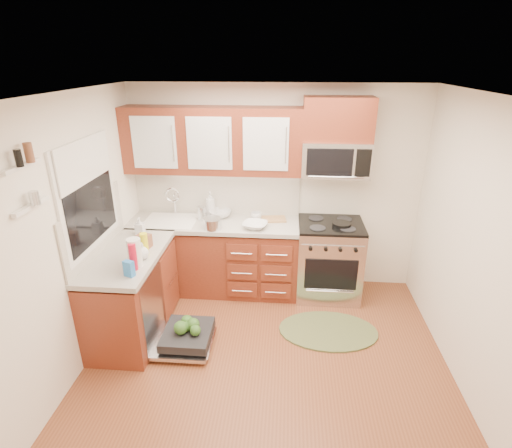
# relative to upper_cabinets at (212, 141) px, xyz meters

# --- Properties ---
(floor) EXTENTS (3.50, 3.50, 0.00)m
(floor) POSITION_rel_upper_cabinets_xyz_m (0.73, -1.57, -1.88)
(floor) COLOR brown
(floor) RESTS_ON ground
(ceiling) EXTENTS (3.50, 3.50, 0.00)m
(ceiling) POSITION_rel_upper_cabinets_xyz_m (0.73, -1.57, 0.62)
(ceiling) COLOR white
(ceiling) RESTS_ON ground
(wall_back) EXTENTS (3.50, 0.04, 2.50)m
(wall_back) POSITION_rel_upper_cabinets_xyz_m (0.73, 0.18, -0.62)
(wall_back) COLOR silver
(wall_back) RESTS_ON ground
(wall_front) EXTENTS (3.50, 0.04, 2.50)m
(wall_front) POSITION_rel_upper_cabinets_xyz_m (0.73, -3.33, -0.62)
(wall_front) COLOR silver
(wall_front) RESTS_ON ground
(wall_left) EXTENTS (0.04, 3.50, 2.50)m
(wall_left) POSITION_rel_upper_cabinets_xyz_m (-1.02, -1.57, -0.62)
(wall_left) COLOR silver
(wall_left) RESTS_ON ground
(wall_right) EXTENTS (0.04, 3.50, 2.50)m
(wall_right) POSITION_rel_upper_cabinets_xyz_m (2.48, -1.57, -0.62)
(wall_right) COLOR silver
(wall_right) RESTS_ON ground
(base_cabinet_back) EXTENTS (2.05, 0.60, 0.85)m
(base_cabinet_back) POSITION_rel_upper_cabinets_xyz_m (0.00, -0.12, -1.45)
(base_cabinet_back) COLOR #5F2615
(base_cabinet_back) RESTS_ON ground
(base_cabinet_left) EXTENTS (0.60, 1.25, 0.85)m
(base_cabinet_left) POSITION_rel_upper_cabinets_xyz_m (-0.72, -1.05, -1.45)
(base_cabinet_left) COLOR #5F2615
(base_cabinet_left) RESTS_ON ground
(countertop_back) EXTENTS (2.07, 0.64, 0.05)m
(countertop_back) POSITION_rel_upper_cabinets_xyz_m (0.00, -0.14, -0.97)
(countertop_back) COLOR #B5AFA5
(countertop_back) RESTS_ON base_cabinet_back
(countertop_left) EXTENTS (0.64, 1.27, 0.05)m
(countertop_left) POSITION_rel_upper_cabinets_xyz_m (-0.71, -1.05, -0.97)
(countertop_left) COLOR #B5AFA5
(countertop_left) RESTS_ON base_cabinet_left
(backsplash_back) EXTENTS (2.05, 0.02, 0.57)m
(backsplash_back) POSITION_rel_upper_cabinets_xyz_m (0.00, 0.16, -0.67)
(backsplash_back) COLOR beige
(backsplash_back) RESTS_ON ground
(backsplash_left) EXTENTS (0.02, 1.25, 0.57)m
(backsplash_left) POSITION_rel_upper_cabinets_xyz_m (-1.01, -1.05, -0.67)
(backsplash_left) COLOR beige
(backsplash_left) RESTS_ON ground
(upper_cabinets) EXTENTS (2.05, 0.35, 0.75)m
(upper_cabinets) POSITION_rel_upper_cabinets_xyz_m (0.00, 0.00, 0.00)
(upper_cabinets) COLOR #5F2615
(upper_cabinets) RESTS_ON ground
(cabinet_over_mw) EXTENTS (0.76, 0.35, 0.47)m
(cabinet_over_mw) POSITION_rel_upper_cabinets_xyz_m (1.41, 0.00, 0.26)
(cabinet_over_mw) COLOR #5F2615
(cabinet_over_mw) RESTS_ON ground
(range) EXTENTS (0.76, 0.64, 0.95)m
(range) POSITION_rel_upper_cabinets_xyz_m (1.41, -0.15, -1.40)
(range) COLOR silver
(range) RESTS_ON ground
(microwave) EXTENTS (0.76, 0.38, 0.40)m
(microwave) POSITION_rel_upper_cabinets_xyz_m (1.41, -0.02, -0.18)
(microwave) COLOR silver
(microwave) RESTS_ON ground
(sink) EXTENTS (0.62, 0.50, 0.26)m
(sink) POSITION_rel_upper_cabinets_xyz_m (-0.52, -0.16, -1.07)
(sink) COLOR white
(sink) RESTS_ON ground
(dishwasher) EXTENTS (0.70, 0.60, 0.20)m
(dishwasher) POSITION_rel_upper_cabinets_xyz_m (-0.13, -1.27, -1.77)
(dishwasher) COLOR silver
(dishwasher) RESTS_ON ground
(window) EXTENTS (0.03, 1.05, 1.05)m
(window) POSITION_rel_upper_cabinets_xyz_m (-1.01, -1.07, -0.32)
(window) COLOR white
(window) RESTS_ON ground
(window_blind) EXTENTS (0.02, 0.96, 0.40)m
(window_blind) POSITION_rel_upper_cabinets_xyz_m (-0.98, -1.07, 0.00)
(window_blind) COLOR white
(window_blind) RESTS_ON ground
(shelf_upper) EXTENTS (0.04, 0.40, 0.03)m
(shelf_upper) POSITION_rel_upper_cabinets_xyz_m (-0.99, -1.92, 0.17)
(shelf_upper) COLOR white
(shelf_upper) RESTS_ON ground
(shelf_lower) EXTENTS (0.04, 0.40, 0.03)m
(shelf_lower) POSITION_rel_upper_cabinets_xyz_m (-0.99, -1.92, -0.12)
(shelf_lower) COLOR white
(shelf_lower) RESTS_ON ground
(rug) EXTENTS (1.23, 0.99, 0.02)m
(rug) POSITION_rel_upper_cabinets_xyz_m (1.37, -0.92, -1.86)
(rug) COLOR #5B673B
(rug) RESTS_ON ground
(skillet) EXTENTS (0.29, 0.29, 0.04)m
(skillet) POSITION_rel_upper_cabinets_xyz_m (1.52, -0.21, -0.90)
(skillet) COLOR black
(skillet) RESTS_ON range
(stock_pot) EXTENTS (0.25, 0.25, 0.13)m
(stock_pot) POSITION_rel_upper_cabinets_xyz_m (0.03, -0.35, -0.89)
(stock_pot) COLOR silver
(stock_pot) RESTS_ON countertop_back
(cutting_board) EXTENTS (0.34, 0.24, 0.02)m
(cutting_board) POSITION_rel_upper_cabinets_xyz_m (0.71, -0.02, -0.94)
(cutting_board) COLOR #AF7A50
(cutting_board) RESTS_ON countertop_back
(canister) EXTENTS (0.12, 0.12, 0.18)m
(canister) POSITION_rel_upper_cabinets_xyz_m (-0.15, -0.10, -0.86)
(canister) COLOR silver
(canister) RESTS_ON countertop_back
(paper_towel_roll) EXTENTS (0.15, 0.15, 0.28)m
(paper_towel_roll) POSITION_rel_upper_cabinets_xyz_m (-0.53, -1.29, -0.81)
(paper_towel_roll) COLOR white
(paper_towel_roll) RESTS_ON countertop_left
(mustard_bottle) EXTENTS (0.08, 0.08, 0.23)m
(mustard_bottle) POSITION_rel_upper_cabinets_xyz_m (-0.52, -1.05, -0.83)
(mustard_bottle) COLOR yellow
(mustard_bottle) RESTS_ON countertop_left
(red_bottle) EXTENTS (0.08, 0.08, 0.26)m
(red_bottle) POSITION_rel_upper_cabinets_xyz_m (-0.52, -1.36, -0.82)
(red_bottle) COLOR red
(red_bottle) RESTS_ON countertop_left
(wooden_box) EXTENTS (0.16, 0.13, 0.14)m
(wooden_box) POSITION_rel_upper_cabinets_xyz_m (-0.59, -0.88, -0.88)
(wooden_box) COLOR brown
(wooden_box) RESTS_ON countertop_left
(blue_carton) EXTENTS (0.11, 0.09, 0.15)m
(blue_carton) POSITION_rel_upper_cabinets_xyz_m (-0.52, -1.48, -0.88)
(blue_carton) COLOR blue
(blue_carton) RESTS_ON countertop_left
(bowl_a) EXTENTS (0.33, 0.33, 0.07)m
(bowl_a) POSITION_rel_upper_cabinets_xyz_m (0.52, -0.29, -0.92)
(bowl_a) COLOR #999999
(bowl_a) RESTS_ON countertop_back
(bowl_b) EXTENTS (0.29, 0.29, 0.09)m
(bowl_b) POSITION_rel_upper_cabinets_xyz_m (0.05, 0.03, -0.91)
(bowl_b) COLOR #999999
(bowl_b) RESTS_ON countertop_back
(cup) EXTENTS (0.16, 0.16, 0.11)m
(cup) POSITION_rel_upper_cabinets_xyz_m (0.51, -0.06, -0.90)
(cup) COLOR #999999
(cup) RESTS_ON countertop_back
(soap_bottle_a) EXTENTS (0.16, 0.16, 0.32)m
(soap_bottle_a) POSITION_rel_upper_cabinets_xyz_m (-0.06, 0.04, -0.79)
(soap_bottle_a) COLOR #999999
(soap_bottle_a) RESTS_ON countertop_back
(soap_bottle_b) EXTENTS (0.09, 0.10, 0.20)m
(soap_bottle_b) POSITION_rel_upper_cabinets_xyz_m (-0.75, -0.58, -0.85)
(soap_bottle_b) COLOR #999999
(soap_bottle_b) RESTS_ON countertop_left
(soap_bottle_c) EXTENTS (0.14, 0.14, 0.17)m
(soap_bottle_c) POSITION_rel_upper_cabinets_xyz_m (-0.52, -1.14, -0.87)
(soap_bottle_c) COLOR #999999
(soap_bottle_c) RESTS_ON countertop_left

